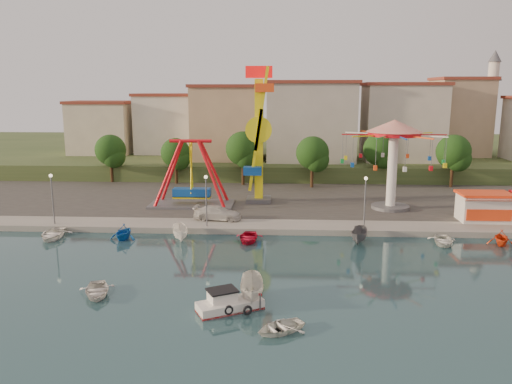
# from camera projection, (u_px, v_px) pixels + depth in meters

# --- Properties ---
(ground) EXTENTS (200.00, 200.00, 0.00)m
(ground) POSITION_uv_depth(u_px,v_px,m) (285.00, 280.00, 38.25)
(ground) COLOR #16323D
(ground) RESTS_ON ground
(quay_deck) EXTENTS (200.00, 100.00, 0.60)m
(quay_deck) POSITION_uv_depth(u_px,v_px,m) (283.00, 162.00, 98.84)
(quay_deck) COLOR #9E998E
(quay_deck) RESTS_ON ground
(asphalt_pad) EXTENTS (90.00, 28.00, 0.01)m
(asphalt_pad) POSITION_uv_depth(u_px,v_px,m) (284.00, 193.00, 67.48)
(asphalt_pad) COLOR #4C4944
(asphalt_pad) RESTS_ON quay_deck
(hill_terrace) EXTENTS (200.00, 60.00, 3.00)m
(hill_terrace) POSITION_uv_depth(u_px,v_px,m) (283.00, 153.00, 103.49)
(hill_terrace) COLOR #384C26
(hill_terrace) RESTS_ON ground
(pirate_ship_ride) EXTENTS (10.00, 5.00, 8.00)m
(pirate_ship_ride) POSITION_uv_depth(u_px,v_px,m) (191.00, 174.00, 59.57)
(pirate_ship_ride) COLOR #59595E
(pirate_ship_ride) RESTS_ON quay_deck
(kamikaze_tower) EXTENTS (3.42, 3.10, 16.50)m
(kamikaze_tower) POSITION_uv_depth(u_px,v_px,m) (259.00, 138.00, 60.56)
(kamikaze_tower) COLOR #59595E
(kamikaze_tower) RESTS_ON quay_deck
(wave_swinger) EXTENTS (11.60, 11.60, 10.40)m
(wave_swinger) POSITION_uv_depth(u_px,v_px,m) (394.00, 144.00, 57.17)
(wave_swinger) COLOR #59595E
(wave_swinger) RESTS_ON quay_deck
(booth_left) EXTENTS (5.40, 3.78, 3.08)m
(booth_left) POSITION_uv_depth(u_px,v_px,m) (484.00, 207.00, 52.89)
(booth_left) COLOR white
(booth_left) RESTS_ON quay_deck
(lamp_post_0) EXTENTS (0.14, 0.14, 5.00)m
(lamp_post_0) POSITION_uv_depth(u_px,v_px,m) (53.00, 200.00, 51.54)
(lamp_post_0) COLOR #59595E
(lamp_post_0) RESTS_ON quay_deck
(lamp_post_1) EXTENTS (0.14, 0.14, 5.00)m
(lamp_post_1) POSITION_uv_depth(u_px,v_px,m) (206.00, 202.00, 50.74)
(lamp_post_1) COLOR #59595E
(lamp_post_1) RESTS_ON quay_deck
(lamp_post_2) EXTENTS (0.14, 0.14, 5.00)m
(lamp_post_2) POSITION_uv_depth(u_px,v_px,m) (365.00, 204.00, 49.94)
(lamp_post_2) COLOR #59595E
(lamp_post_2) RESTS_ON quay_deck
(tree_0) EXTENTS (4.60, 4.60, 7.19)m
(tree_0) POSITION_uv_depth(u_px,v_px,m) (110.00, 150.00, 74.62)
(tree_0) COLOR #382314
(tree_0) RESTS_ON quay_deck
(tree_1) EXTENTS (4.35, 4.35, 6.80)m
(tree_1) POSITION_uv_depth(u_px,v_px,m) (176.00, 153.00, 73.46)
(tree_1) COLOR #382314
(tree_1) RESTS_ON quay_deck
(tree_2) EXTENTS (5.02, 5.02, 7.85)m
(tree_2) POSITION_uv_depth(u_px,v_px,m) (243.00, 149.00, 72.39)
(tree_2) COLOR #382314
(tree_2) RESTS_ON quay_deck
(tree_3) EXTENTS (4.68, 4.68, 7.32)m
(tree_3) POSITION_uv_depth(u_px,v_px,m) (313.00, 153.00, 70.55)
(tree_3) COLOR #382314
(tree_3) RESTS_ON quay_deck
(tree_4) EXTENTS (4.86, 4.86, 7.60)m
(tree_4) POSITION_uv_depth(u_px,v_px,m) (380.00, 150.00, 72.94)
(tree_4) COLOR #382314
(tree_4) RESTS_ON quay_deck
(tree_5) EXTENTS (4.83, 4.83, 7.54)m
(tree_5) POSITION_uv_depth(u_px,v_px,m) (454.00, 152.00, 70.67)
(tree_5) COLOR #382314
(tree_5) RESTS_ON quay_deck
(building_0) EXTENTS (9.26, 9.53, 11.87)m
(building_0) POSITION_uv_depth(u_px,v_px,m) (84.00, 123.00, 83.18)
(building_0) COLOR beige
(building_0) RESTS_ON hill_terrace
(building_1) EXTENTS (12.33, 9.01, 8.63)m
(building_1) POSITION_uv_depth(u_px,v_px,m) (163.00, 130.00, 88.11)
(building_1) COLOR silver
(building_1) RESTS_ON hill_terrace
(building_2) EXTENTS (11.95, 9.28, 11.23)m
(building_2) POSITION_uv_depth(u_px,v_px,m) (237.00, 123.00, 87.76)
(building_2) COLOR tan
(building_2) RESTS_ON hill_terrace
(building_3) EXTENTS (12.59, 10.50, 9.20)m
(building_3) POSITION_uv_depth(u_px,v_px,m) (317.00, 130.00, 84.19)
(building_3) COLOR beige
(building_3) RESTS_ON hill_terrace
(building_4) EXTENTS (10.75, 9.23, 9.24)m
(building_4) POSITION_uv_depth(u_px,v_px,m) (393.00, 129.00, 86.84)
(building_4) COLOR beige
(building_4) RESTS_ON hill_terrace
(building_5) EXTENTS (12.77, 10.96, 11.21)m
(building_5) POSITION_uv_depth(u_px,v_px,m) (476.00, 124.00, 84.14)
(building_5) COLOR tan
(building_5) RESTS_ON hill_terrace
(minaret) EXTENTS (2.80, 2.80, 18.00)m
(minaret) POSITION_uv_depth(u_px,v_px,m) (491.00, 100.00, 86.76)
(minaret) COLOR silver
(minaret) RESTS_ON hill_terrace
(cabin_motorboat) EXTENTS (4.62, 3.46, 1.53)m
(cabin_motorboat) POSITION_uv_depth(u_px,v_px,m) (228.00, 304.00, 32.96)
(cabin_motorboat) COLOR white
(cabin_motorboat) RESTS_ON ground
(rowboat_a) EXTENTS (3.48, 4.10, 0.72)m
(rowboat_a) POSITION_uv_depth(u_px,v_px,m) (97.00, 291.00, 35.31)
(rowboat_a) COLOR silver
(rowboat_a) RESTS_ON ground
(rowboat_b) EXTENTS (3.85, 3.60, 0.65)m
(rowboat_b) POSITION_uv_depth(u_px,v_px,m) (280.00, 327.00, 29.95)
(rowboat_b) COLOR white
(rowboat_b) RESTS_ON ground
(skiff) EXTENTS (1.82, 4.36, 1.66)m
(skiff) POSITION_uv_depth(u_px,v_px,m) (252.00, 290.00, 34.31)
(skiff) COLOR silver
(skiff) RESTS_ON ground
(van) EXTENTS (5.25, 2.52, 1.47)m
(van) POSITION_uv_depth(u_px,v_px,m) (217.00, 213.00, 53.56)
(van) COLOR silver
(van) RESTS_ON quay_deck
(moored_boat_0) EXTENTS (3.38, 4.46, 0.87)m
(moored_boat_0) POSITION_uv_depth(u_px,v_px,m) (53.00, 234.00, 48.89)
(moored_boat_0) COLOR white
(moored_boat_0) RESTS_ON ground
(moored_boat_1) EXTENTS (2.94, 3.29, 1.57)m
(moored_boat_1) POSITION_uv_depth(u_px,v_px,m) (123.00, 232.00, 48.46)
(moored_boat_1) COLOR blue
(moored_boat_1) RESTS_ON ground
(moored_boat_2) EXTENTS (2.37, 4.04, 1.47)m
(moored_boat_2) POSITION_uv_depth(u_px,v_px,m) (181.00, 233.00, 48.19)
(moored_boat_2) COLOR white
(moored_boat_2) RESTS_ON ground
(moored_boat_3) EXTENTS (2.82, 3.83, 0.77)m
(moored_boat_3) POSITION_uv_depth(u_px,v_px,m) (248.00, 237.00, 47.93)
(moored_boat_3) COLOR red
(moored_boat_3) RESTS_ON ground
(moored_boat_5) EXTENTS (2.38, 4.01, 1.46)m
(moored_boat_5) POSITION_uv_depth(u_px,v_px,m) (359.00, 236.00, 47.34)
(moored_boat_5) COLOR #5B5A5F
(moored_boat_5) RESTS_ON ground
(moored_boat_6) EXTENTS (3.17, 4.02, 0.75)m
(moored_boat_6) POSITION_uv_depth(u_px,v_px,m) (443.00, 240.00, 47.02)
(moored_boat_6) COLOR white
(moored_boat_6) RESTS_ON ground
(moored_boat_7) EXTENTS (3.16, 3.42, 1.50)m
(moored_boat_7) POSITION_uv_depth(u_px,v_px,m) (501.00, 237.00, 46.67)
(moored_boat_7) COLOR #F24215
(moored_boat_7) RESTS_ON ground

